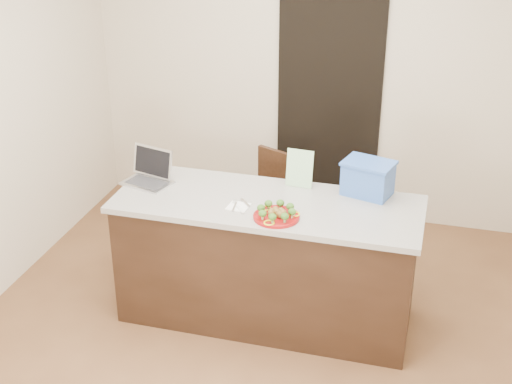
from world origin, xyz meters
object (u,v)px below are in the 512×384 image
(plate, at_px, (276,216))
(blue_box, at_px, (368,178))
(laptop, at_px, (150,173))
(chair, at_px, (275,199))
(island, at_px, (267,260))
(napkin, at_px, (238,206))
(yogurt_bottle, at_px, (293,215))

(plate, height_order, blue_box, blue_box)
(laptop, relative_size, chair, 0.42)
(island, xyz_separation_m, blue_box, (0.62, 0.29, 0.58))
(napkin, bearing_deg, blue_box, 27.81)
(plate, relative_size, blue_box, 0.78)
(island, height_order, blue_box, blue_box)
(island, height_order, yogurt_bottle, yogurt_bottle)
(chair, bearing_deg, island, -54.83)
(plate, height_order, napkin, plate)
(island, height_order, napkin, napkin)
(blue_box, bearing_deg, chair, 158.50)
(plate, relative_size, yogurt_bottle, 4.30)
(island, bearing_deg, napkin, -142.46)
(plate, distance_m, yogurt_bottle, 0.10)
(yogurt_bottle, height_order, blue_box, blue_box)
(laptop, bearing_deg, island, 8.80)
(napkin, distance_m, yogurt_bottle, 0.39)
(napkin, xyz_separation_m, laptop, (-0.72, 0.22, 0.06))
(plate, distance_m, napkin, 0.29)
(island, distance_m, yogurt_bottle, 0.57)
(laptop, bearing_deg, yogurt_bottle, 0.06)
(island, bearing_deg, plate, -61.49)
(yogurt_bottle, bearing_deg, plate, -172.24)
(blue_box, bearing_deg, napkin, -137.20)
(laptop, bearing_deg, napkin, -2.16)
(blue_box, xyz_separation_m, chair, (-0.79, 0.58, -0.54))
(yogurt_bottle, bearing_deg, napkin, 169.28)
(napkin, relative_size, laptop, 0.36)
(chair, bearing_deg, laptop, -108.20)
(napkin, height_order, yogurt_bottle, yogurt_bottle)
(laptop, height_order, chair, laptop)
(laptop, distance_m, blue_box, 1.52)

